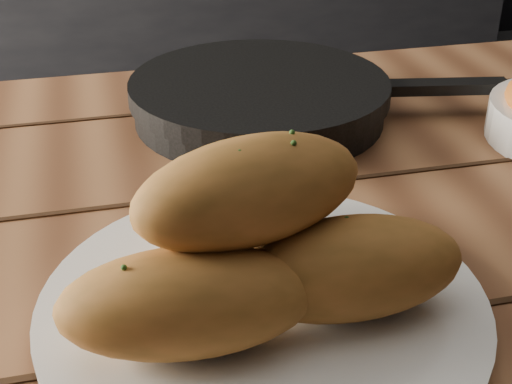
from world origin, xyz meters
name	(u,v)px	position (x,y,z in m)	size (l,w,h in m)	color
floor	(239,352)	(0.00, 0.00, 0.00)	(4.00, 4.00, 0.00)	#38383A
table	(296,341)	(-0.09, -0.70, 0.65)	(1.49, 0.90, 0.75)	brown
plate	(263,307)	(-0.14, -0.78, 0.76)	(0.31, 0.31, 0.02)	white
bread_rolls	(256,243)	(-0.15, -0.78, 0.82)	(0.27, 0.21, 0.12)	#B97133
skillet	(261,98)	(-0.06, -0.44, 0.77)	(0.42, 0.29, 0.05)	black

